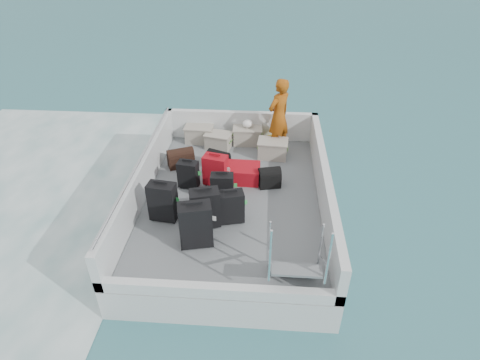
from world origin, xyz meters
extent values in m
plane|color=#19545A|center=(0.00, 0.00, 0.00)|extent=(160.00, 160.00, 0.00)
plane|color=white|center=(-4.80, 0.00, 0.00)|extent=(10.00, 10.00, 0.00)
cube|color=silver|center=(0.00, 0.00, 0.30)|extent=(3.60, 5.00, 0.60)
cube|color=slate|center=(0.00, 0.00, 0.61)|extent=(3.30, 4.70, 0.02)
cube|color=silver|center=(-1.73, 0.00, 0.97)|extent=(0.14, 5.00, 0.70)
cube|color=silver|center=(1.73, 0.00, 0.97)|extent=(0.14, 5.00, 0.70)
cube|color=silver|center=(0.00, 2.43, 0.97)|extent=(3.60, 0.14, 0.70)
cube|color=silver|center=(0.00, -2.43, 0.72)|extent=(3.60, 0.14, 0.20)
cylinder|color=silver|center=(-1.73, 0.00, 1.37)|extent=(0.04, 4.80, 0.04)
cube|color=black|center=(-1.16, -0.75, 0.99)|extent=(0.51, 0.34, 0.74)
cube|color=black|center=(-0.90, 0.28, 0.91)|extent=(0.43, 0.29, 0.57)
cube|color=black|center=(-0.47, -1.37, 1.02)|extent=(0.59, 0.42, 0.80)
cube|color=black|center=(-0.39, -0.89, 0.99)|extent=(0.56, 0.42, 0.73)
cube|color=#B40D19|center=(-0.37, 0.42, 0.94)|extent=(0.52, 0.38, 0.65)
cube|color=black|center=(0.04, -0.74, 0.93)|extent=(0.50, 0.37, 0.62)
cube|color=black|center=(-0.18, -0.15, 0.92)|extent=(0.43, 0.26, 0.59)
cube|color=#B40D19|center=(0.10, 0.61, 0.78)|extent=(0.84, 0.57, 0.32)
cube|color=#AAA194|center=(-0.98, 2.20, 0.81)|extent=(0.65, 0.46, 0.38)
cube|color=#AAA194|center=(-0.49, 1.92, 0.79)|extent=(0.63, 0.50, 0.34)
cube|color=#AAA194|center=(0.17, 2.20, 0.82)|extent=(0.66, 0.47, 0.39)
cube|color=#AAA194|center=(0.77, 1.59, 0.81)|extent=(0.66, 0.48, 0.38)
ellipsoid|color=yellow|center=(0.70, 2.20, 0.73)|extent=(0.28, 0.26, 0.22)
ellipsoid|color=white|center=(0.17, 2.20, 1.10)|extent=(0.24, 0.24, 0.18)
imported|color=orange|center=(0.87, 1.93, 1.47)|extent=(0.73, 0.74, 1.70)
camera|label=1|loc=(0.59, -6.28, 5.23)|focal=30.00mm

